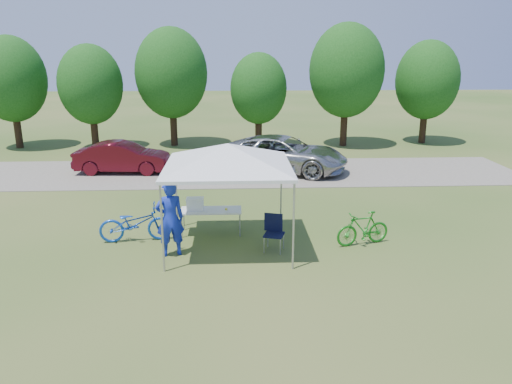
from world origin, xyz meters
TOP-DOWN VIEW (x-y plane):
  - ground at (0.00, 0.00)m, footprint 100.00×100.00m
  - gravel_strip at (0.00, 8.00)m, footprint 24.00×5.00m
  - canopy at (0.00, 0.00)m, footprint 4.53×4.53m
  - treeline at (-0.29, 14.05)m, footprint 24.89×4.28m
  - folding_table at (-0.50, 0.96)m, footprint 1.68×0.70m
  - folding_chair at (1.15, -0.28)m, footprint 0.59×0.62m
  - cooler at (-0.93, 0.96)m, footprint 0.48×0.32m
  - ice_cream_cup at (-0.08, 0.91)m, footprint 0.07×0.07m
  - cyclist at (-1.44, -0.53)m, footprint 0.81×0.65m
  - bike_blue at (-2.50, 0.47)m, footprint 1.97×0.90m
  - bike_green at (3.52, -0.07)m, footprint 1.56×0.81m
  - minivan at (2.23, 8.11)m, footprint 5.85×4.25m
  - sedan at (-4.44, 8.22)m, footprint 3.96×1.56m

SIDE VIEW (x-z plane):
  - ground at x=0.00m, z-range 0.00..0.00m
  - gravel_strip at x=0.00m, z-range 0.00..0.02m
  - bike_green at x=3.52m, z-range 0.00..0.90m
  - bike_blue at x=-2.50m, z-range 0.00..1.00m
  - folding_chair at x=1.15m, z-range 0.09..1.02m
  - folding_table at x=-0.50m, z-range 0.30..0.99m
  - sedan at x=-4.44m, z-range 0.02..1.30m
  - ice_cream_cup at x=-0.08m, z-range 0.69..0.74m
  - minivan at x=2.23m, z-range 0.02..1.50m
  - cooler at x=-0.93m, z-range 0.69..1.04m
  - cyclist at x=-1.44m, z-range 0.00..1.92m
  - canopy at x=0.00m, z-range 1.15..4.15m
  - treeline at x=-0.29m, z-range 0.38..6.68m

